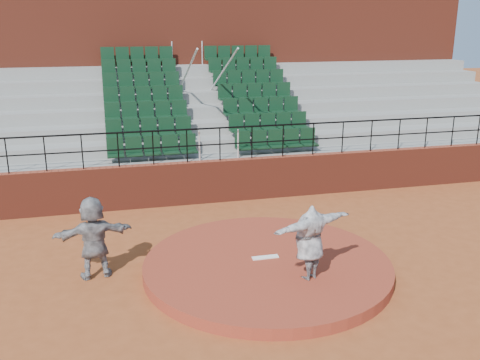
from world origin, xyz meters
name	(u,v)px	position (x,y,z in m)	size (l,w,h in m)	color
ground	(267,271)	(0.00, 0.00, 0.00)	(90.00, 90.00, 0.00)	brown
pitchers_mound	(267,266)	(0.00, 0.00, 0.12)	(5.50, 5.50, 0.25)	maroon
pitching_rubber	(265,257)	(0.00, 0.15, 0.27)	(0.60, 0.15, 0.03)	white
boundary_wall	(220,181)	(0.00, 5.00, 0.65)	(24.00, 0.30, 1.30)	maroon
wall_railing	(220,137)	(0.00, 5.00, 2.03)	(24.04, 0.05, 1.03)	black
seating_deck	(199,133)	(0.00, 8.65, 1.43)	(24.00, 5.97, 4.63)	gray
press_box_facade	(182,65)	(0.00, 12.60, 3.55)	(24.00, 3.00, 7.10)	maroon
pitcher	(310,242)	(0.59, -0.99, 1.05)	(1.96, 0.53, 1.60)	black
fielder	(94,237)	(-3.70, 0.66, 0.91)	(1.69, 0.54, 1.83)	black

